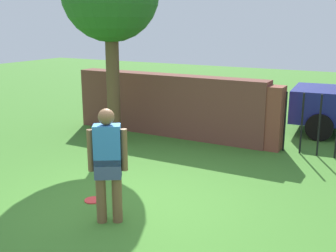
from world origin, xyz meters
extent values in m
plane|color=#3D7528|center=(0.00, 0.00, 0.00)|extent=(40.00, 40.00, 0.00)
cube|color=brown|center=(-1.50, 3.97, 0.75)|extent=(4.99, 0.50, 1.49)
cylinder|color=brown|center=(-2.32, 2.86, 1.38)|extent=(0.30, 0.30, 2.76)
cylinder|color=brown|center=(0.15, -0.49, 0.42)|extent=(0.14, 0.14, 0.85)
cylinder|color=brown|center=(-0.04, -0.60, 0.42)|extent=(0.14, 0.14, 0.85)
cube|color=#3F4C72|center=(0.05, -0.54, 0.80)|extent=(0.42, 0.38, 0.28)
cube|color=#3372BF|center=(0.05, -0.54, 1.12)|extent=(0.42, 0.38, 0.55)
sphere|color=brown|center=(0.05, -0.54, 1.51)|extent=(0.22, 0.22, 0.22)
cylinder|color=brown|center=(0.24, -0.43, 1.05)|extent=(0.09, 0.09, 0.58)
cylinder|color=brown|center=(-0.14, -0.66, 1.05)|extent=(0.09, 0.09, 0.58)
cube|color=brown|center=(1.09, 3.97, 0.70)|extent=(0.44, 0.44, 1.40)
cylinder|color=black|center=(1.36, 3.97, 0.65)|extent=(0.04, 0.04, 1.30)
cylinder|color=black|center=(1.72, 3.97, 0.65)|extent=(0.04, 0.04, 1.30)
cylinder|color=black|center=(2.07, 3.97, 0.65)|extent=(0.04, 0.04, 1.30)
cylinder|color=black|center=(1.75, 6.90, 0.32)|extent=(0.66, 0.27, 0.64)
cylinder|color=black|center=(1.89, 5.21, 0.32)|extent=(0.66, 0.27, 0.64)
cylinder|color=red|center=(-0.60, -0.10, 0.01)|extent=(0.27, 0.27, 0.02)
camera|label=1|loc=(3.35, -4.85, 2.73)|focal=44.63mm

